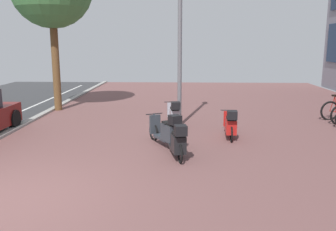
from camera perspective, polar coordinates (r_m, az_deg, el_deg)
name	(u,v)px	position (r m, az deg, el deg)	size (l,w,h in m)	color
ground	(88,205)	(6.85, -12.48, -13.55)	(21.00, 40.00, 0.13)	#2C2B2D
scooter_near	(167,131)	(9.90, -0.18, -2.49)	(1.05, 1.62, 1.01)	black
scooter_mid	(231,125)	(11.01, 9.77, -1.40)	(0.52, 1.74, 0.94)	black
scooter_far	(177,141)	(9.01, 1.47, -4.06)	(0.65, 1.64, 0.96)	black
scooter_extra	(174,114)	(12.30, 0.96, 0.16)	(0.58, 1.69, 0.96)	black
lamp_post	(180,27)	(12.25, 1.88, 13.62)	(0.20, 0.52, 5.97)	slate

